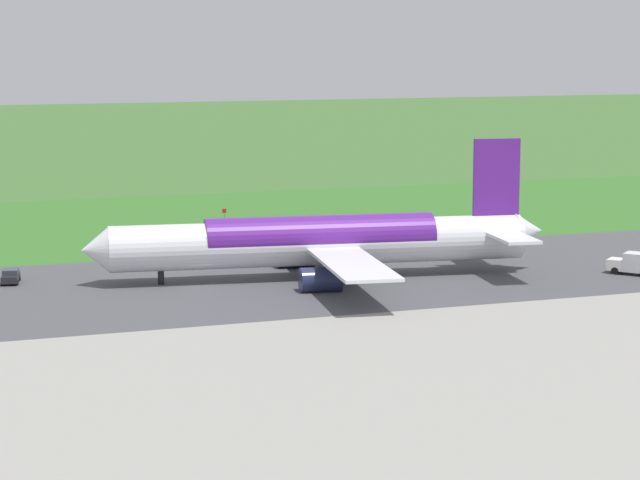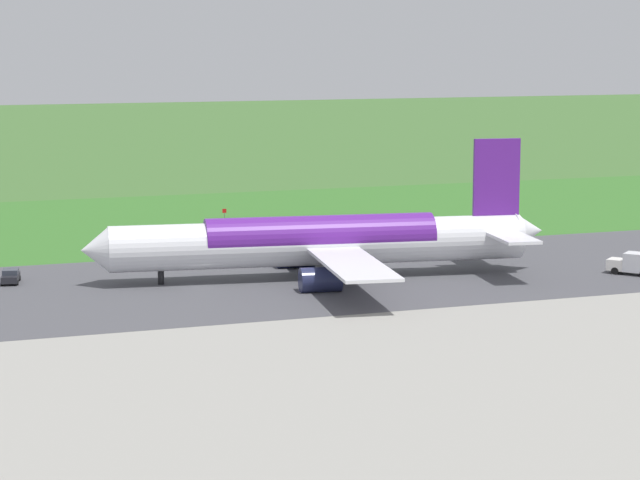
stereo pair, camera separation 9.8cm
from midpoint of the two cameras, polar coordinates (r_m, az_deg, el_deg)
The scene contains 9 objects.
ground_plane at distance 141.55m, azimuth -5.44°, elevation -2.10°, with size 800.00×800.00×0.00m, color #3D662D.
runway_asphalt at distance 141.54m, azimuth -5.44°, elevation -2.09°, with size 600.00×38.84×0.06m, color #47474C.
apron_concrete at distance 91.91m, azimuth 2.83°, elevation -8.25°, with size 440.00×110.00×0.05m, color gray.
grass_verge_foreground at distance 182.00m, azimuth -8.66°, elevation 0.35°, with size 600.00×80.00×0.04m, color #346B27.
airliner_main at distance 144.87m, azimuth 0.13°, elevation -0.05°, with size 54.09×44.41×15.88m.
service_truck_baggage at distance 151.81m, azimuth 14.02°, elevation -1.03°, with size 5.41×5.92×2.65m.
service_car_followme at distance 146.73m, azimuth -13.80°, elevation -1.59°, with size 2.59×4.47×1.62m.
no_stopping_sign at distance 186.10m, azimuth -4.35°, elevation 1.09°, with size 0.60×0.10×2.59m.
traffic_cone_orange at distance 180.59m, azimuth -4.94°, elevation 0.43°, with size 0.40×0.40×0.55m, color orange.
Camera 1 is at (33.48, 134.76, 27.43)m, focal length 70.97 mm.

